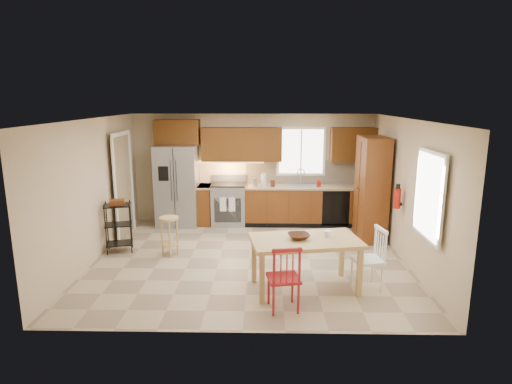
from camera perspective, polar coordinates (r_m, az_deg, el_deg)
The scene contains 33 objects.
floor at distance 7.83m, azimuth -0.88°, elevation -8.88°, with size 5.50×5.50×0.00m, color tan.
ceiling at distance 7.31m, azimuth -0.94°, elevation 9.71°, with size 5.50×5.00×0.02m, color silver.
wall_back at distance 9.93m, azimuth -0.39°, elevation 3.18°, with size 5.50×0.02×2.50m, color #CCB793.
wall_front at distance 5.06m, azimuth -1.93°, elevation -5.97°, with size 5.50×0.02×2.50m, color #CCB793.
wall_left at distance 8.05m, azimuth -20.86°, elevation 0.17°, with size 0.02×5.00×2.50m, color #CCB793.
wall_right at distance 7.87m, azimuth 19.54°, elevation -0.00°, with size 0.02×5.00×2.50m, color #CCB793.
refrigerator at distance 9.81m, azimuth -10.42°, elevation 0.85°, with size 0.92×0.75×1.82m, color gray.
range_stove at distance 9.81m, azimuth -3.65°, elevation -1.68°, with size 0.76×0.63×0.92m, color gray.
base_cabinet_narrow at distance 9.89m, azimuth -6.82°, elevation -1.69°, with size 0.30×0.60×0.90m, color brown.
base_cabinet_run at distance 9.84m, azimuth 7.10°, elevation -1.76°, with size 2.92×0.60×0.90m, color brown.
dishwasher at distance 9.64m, azimuth 10.59°, elevation -2.18°, with size 0.60×0.02×0.78m, color black.
backsplash at distance 9.97m, azimuth 7.05°, elevation 2.69°, with size 2.92×0.03×0.55m, color beige.
upper_over_fridge at distance 9.85m, azimuth -10.46°, elevation 7.88°, with size 1.00×0.35×0.55m, color #54300E.
upper_left_block at distance 9.69m, azimuth -1.91°, elevation 6.37°, with size 1.80×0.35×0.75m, color #54300E.
upper_right_block at distance 9.87m, azimuth 12.83°, elevation 6.19°, with size 1.00×0.35×0.75m, color #54300E.
window_back at distance 9.88m, azimuth 6.02°, elevation 5.41°, with size 1.12×0.04×1.12m, color white.
sink at distance 9.73m, azimuth 6.05°, elevation 0.59°, with size 0.62×0.46×0.16m, color gray.
undercab_glow at distance 9.73m, azimuth -3.67°, elevation 4.04°, with size 1.60×0.30×0.01m, color #FFBF66.
soap_bottle at distance 9.65m, azimuth 8.37°, elevation 1.24°, with size 0.09×0.09×0.19m, color #AB170B.
paper_towel at distance 9.61m, azimuth 1.05°, elevation 1.60°, with size 0.12×0.12×0.28m, color white.
canister_steel at distance 9.63m, azimuth -0.14°, elevation 1.31°, with size 0.11×0.11×0.18m, color gray.
canister_wood at distance 9.60m, azimuth 2.24°, elevation 1.15°, with size 0.10×0.10×0.14m, color #472713.
pantry at distance 8.95m, azimuth 15.14°, elevation 0.41°, with size 0.50×0.95×2.10m, color brown.
fire_extinguisher at distance 8.00m, azimuth 18.32°, elevation -0.81°, with size 0.12×0.12×0.36m, color #AB170B.
window_right at distance 6.75m, azimuth 22.10°, elevation -0.44°, with size 0.04×1.02×1.32m, color white.
doorway at distance 9.26m, azimuth -17.35°, elevation 0.67°, with size 0.04×0.95×2.10m, color #8C7A59.
dining_table at distance 6.58m, azimuth 6.52°, elevation -9.57°, with size 1.60×0.90×0.78m, color tan, non-canonical shape.
chair_red at distance 5.93m, azimuth 3.68°, elevation -11.23°, with size 0.44×0.44×0.94m, color maroon, non-canonical shape.
chair_white at distance 6.75m, azimuth 14.64°, elevation -8.59°, with size 0.44×0.44×0.94m, color white, non-canonical shape.
table_bowl at distance 6.43m, azimuth 5.71°, elevation -6.27°, with size 0.32×0.32×0.08m, color #472713.
table_jar at distance 6.57m, azimuth 9.59°, elevation -5.71°, with size 0.12×0.12×0.14m, color white.
bar_stool at distance 8.04m, azimuth -11.44°, elevation -5.81°, with size 0.35×0.35×0.73m, color tan, non-canonical shape.
utility_cart at distance 8.44m, azimuth -17.84°, elevation -4.48°, with size 0.48×0.37×0.95m, color black, non-canonical shape.
Camera 1 is at (0.27, -7.29, 2.85)m, focal length 30.00 mm.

